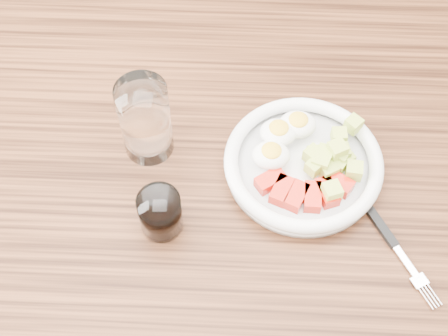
# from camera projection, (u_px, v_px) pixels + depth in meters

# --- Properties ---
(ground) EXTENTS (4.00, 4.00, 0.00)m
(ground) POSITION_uv_depth(u_px,v_px,m) (228.00, 334.00, 1.63)
(ground) COLOR brown
(ground) RESTS_ON ground
(dining_table) EXTENTS (1.50, 0.90, 0.77)m
(dining_table) POSITION_uv_depth(u_px,v_px,m) (230.00, 214.00, 1.07)
(dining_table) COLOR brown
(dining_table) RESTS_ON ground
(bowl) EXTENTS (0.25, 0.25, 0.06)m
(bowl) POSITION_uv_depth(u_px,v_px,m) (303.00, 162.00, 0.98)
(bowl) COLOR white
(bowl) RESTS_ON dining_table
(fork) EXTENTS (0.11, 0.18, 0.01)m
(fork) POSITION_uv_depth(u_px,v_px,m) (387.00, 235.00, 0.93)
(fork) COLOR black
(fork) RESTS_ON dining_table
(water_glass) EXTENTS (0.08, 0.08, 0.14)m
(water_glass) POSITION_uv_depth(u_px,v_px,m) (145.00, 120.00, 0.96)
(water_glass) COLOR white
(water_glass) RESTS_ON dining_table
(coffee_glass) EXTENTS (0.06, 0.06, 0.07)m
(coffee_glass) POSITION_uv_depth(u_px,v_px,m) (160.00, 213.00, 0.91)
(coffee_glass) COLOR white
(coffee_glass) RESTS_ON dining_table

